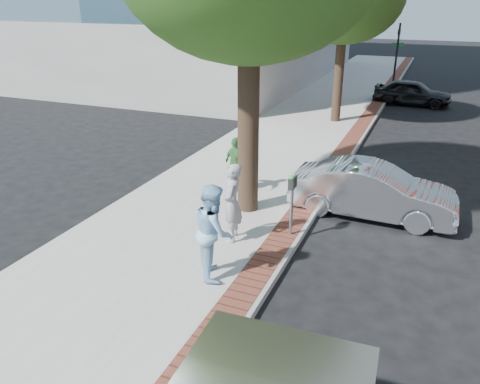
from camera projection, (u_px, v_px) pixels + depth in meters
The scene contains 12 objects.
ground at pixel (241, 252), 10.27m from camera, with size 120.00×120.00×0.00m, color black.
sidewalk at pixel (286, 144), 17.58m from camera, with size 5.00×60.00×0.15m, color #9E9991.
brick_strip at pixel (345, 149), 16.77m from camera, with size 0.60×60.00×0.01m, color brown.
curb at pixel (354, 152), 16.67m from camera, with size 0.10×60.00×0.15m, color gray.
office_base at pixel (191, 46), 32.86m from camera, with size 18.20×22.20×4.00m, color gray.
signal_near at pixel (397, 50), 27.80m from camera, with size 0.70×0.15×3.80m.
parking_meter at pixel (292, 192), 10.30m from camera, with size 0.12×0.32×1.47m.
person_gray at pixel (232, 203), 10.16m from camera, with size 0.65×0.43×1.78m, color #98989D.
person_officer at pixel (214, 231), 8.84m from camera, with size 0.91×0.71×1.87m, color #99CCEC.
person_green at pixel (236, 164), 12.86m from camera, with size 0.90×0.38×1.54m, color #3D8840.
sedan_silver at pixel (372, 191), 11.75m from camera, with size 1.42×4.07×1.34m, color silver.
bg_car at pixel (412, 92), 24.03m from camera, with size 1.54×3.82×1.30m, color black.
Camera 1 is at (3.45, -8.28, 5.17)m, focal length 35.00 mm.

